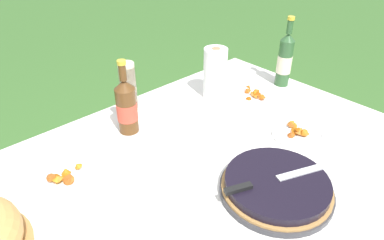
# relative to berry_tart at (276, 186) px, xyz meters

# --- Properties ---
(garden_table) EXTENTS (1.83, 1.23, 0.67)m
(garden_table) POSITION_rel_berry_tart_xyz_m (-0.15, 0.23, -0.08)
(garden_table) COLOR brown
(garden_table) RESTS_ON ground_plane
(tablecloth) EXTENTS (1.84, 1.24, 0.10)m
(tablecloth) POSITION_rel_berry_tart_xyz_m (-0.15, 0.23, -0.04)
(tablecloth) COLOR white
(tablecloth) RESTS_ON garden_table
(berry_tart) EXTENTS (0.37, 0.37, 0.06)m
(berry_tart) POSITION_rel_berry_tart_xyz_m (0.00, 0.00, 0.00)
(berry_tart) COLOR #38383D
(berry_tart) RESTS_ON tablecloth
(serving_knife) EXTENTS (0.36, 0.16, 0.01)m
(serving_knife) POSITION_rel_berry_tart_xyz_m (-0.03, 0.01, 0.04)
(serving_knife) COLOR silver
(serving_knife) RESTS_ON berry_tart
(cup_stack) EXTENTS (0.07, 0.07, 0.23)m
(cup_stack) POSITION_rel_berry_tart_xyz_m (-0.04, 0.77, 0.09)
(cup_stack) COLOR beige
(cup_stack) RESTS_ON tablecloth
(cider_bottle_green) EXTENTS (0.07, 0.07, 0.35)m
(cider_bottle_green) POSITION_rel_berry_tart_xyz_m (0.68, 0.45, 0.11)
(cider_bottle_green) COLOR #2D562D
(cider_bottle_green) RESTS_ON tablecloth
(cider_bottle_amber) EXTENTS (0.08, 0.08, 0.31)m
(cider_bottle_amber) POSITION_rel_berry_tart_xyz_m (-0.15, 0.63, 0.09)
(cider_bottle_amber) COLOR brown
(cider_bottle_amber) RESTS_ON tablecloth
(snack_plate_near) EXTENTS (0.21, 0.21, 0.05)m
(snack_plate_near) POSITION_rel_berry_tart_xyz_m (0.33, 0.13, -0.02)
(snack_plate_near) COLOR white
(snack_plate_near) RESTS_ON tablecloth
(snack_plate_left) EXTENTS (0.20, 0.20, 0.06)m
(snack_plate_left) POSITION_rel_berry_tart_xyz_m (-0.47, 0.51, -0.02)
(snack_plate_left) COLOR white
(snack_plate_left) RESTS_ON tablecloth
(snack_plate_right) EXTENTS (0.20, 0.20, 0.06)m
(snack_plate_right) POSITION_rel_berry_tart_xyz_m (0.46, 0.45, -0.02)
(snack_plate_right) COLOR white
(snack_plate_right) RESTS_ON tablecloth
(paper_towel_roll) EXTENTS (0.11, 0.11, 0.25)m
(paper_towel_roll) POSITION_rel_berry_tart_xyz_m (0.33, 0.60, 0.09)
(paper_towel_roll) COLOR white
(paper_towel_roll) RESTS_ON tablecloth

